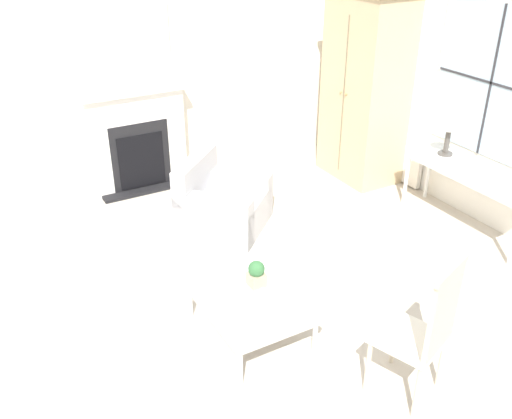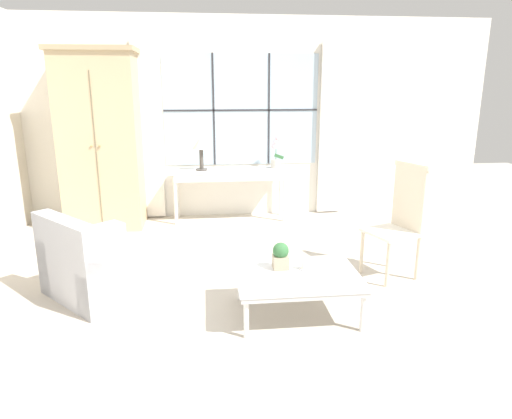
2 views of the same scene
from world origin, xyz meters
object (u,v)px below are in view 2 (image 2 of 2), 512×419
(potted_orchid, at_px, (276,156))
(coffee_table, at_px, (297,278))
(console_table, at_px, (230,175))
(pillar_candle, at_px, (305,265))
(armoire, at_px, (101,140))
(armchair_upholstered, at_px, (101,267))
(table_lamp, at_px, (201,145))
(side_chair_wooden, at_px, (401,215))
(potted_plant_small, at_px, (281,255))

(potted_orchid, xyz_separation_m, coffee_table, (-0.27, -2.94, -0.58))
(console_table, bearing_deg, pillar_candle, -80.25)
(console_table, xyz_separation_m, pillar_candle, (0.48, -2.81, -0.24))
(armoire, distance_m, pillar_candle, 3.55)
(armoire, bearing_deg, pillar_candle, -51.20)
(console_table, bearing_deg, armchair_upholstered, -119.70)
(table_lamp, distance_m, armchair_upholstered, 2.59)
(side_chair_wooden, bearing_deg, table_lamp, 132.33)
(table_lamp, bearing_deg, potted_plant_small, -76.36)
(armoire, bearing_deg, coffee_table, -53.11)
(console_table, relative_size, table_lamp, 3.41)
(console_table, bearing_deg, armoire, -176.21)
(coffee_table, xyz_separation_m, pillar_candle, (0.08, 0.08, 0.08))
(potted_plant_small, bearing_deg, table_lamp, 103.64)
(potted_orchid, distance_m, coffee_table, 3.01)
(coffee_table, distance_m, potted_plant_small, 0.23)
(potted_orchid, relative_size, coffee_table, 0.46)
(console_table, distance_m, coffee_table, 2.94)
(armchair_upholstered, relative_size, coffee_table, 1.19)
(armoire, height_order, coffee_table, armoire)
(console_table, distance_m, potted_orchid, 0.72)
(console_table, relative_size, potted_orchid, 3.46)
(armchair_upholstered, bearing_deg, potted_orchid, 49.90)
(armoire, distance_m, side_chair_wooden, 3.90)
(side_chair_wooden, bearing_deg, console_table, 125.91)
(table_lamp, relative_size, potted_plant_small, 2.05)
(console_table, xyz_separation_m, coffee_table, (0.40, -2.89, -0.32))
(console_table, relative_size, coffee_table, 1.58)
(potted_orchid, distance_m, armchair_upholstered, 3.13)
(armoire, xyz_separation_m, potted_plant_small, (1.97, -2.65, -0.69))
(armchair_upholstered, xyz_separation_m, coffee_table, (1.71, -0.60, 0.07))
(potted_orchid, bearing_deg, side_chair_wooden, -67.78)
(side_chair_wooden, height_order, coffee_table, side_chair_wooden)
(side_chair_wooden, xyz_separation_m, potted_plant_small, (-1.30, -0.59, -0.14))
(armoire, height_order, pillar_candle, armoire)
(armoire, relative_size, potted_orchid, 5.07)
(pillar_candle, bearing_deg, table_lamp, 107.29)
(potted_plant_small, bearing_deg, armoire, 126.57)
(console_table, relative_size, armchair_upholstered, 1.32)
(pillar_candle, bearing_deg, potted_plant_small, 166.75)
(armchair_upholstered, height_order, pillar_candle, armchair_upholstered)
(console_table, height_order, potted_plant_small, console_table)
(coffee_table, bearing_deg, armchair_upholstered, 160.81)
(coffee_table, bearing_deg, potted_plant_small, 132.86)
(armoire, xyz_separation_m, coffee_table, (2.09, -2.78, -0.84))
(table_lamp, xyz_separation_m, coffee_table, (0.79, -2.87, -0.75))
(table_lamp, xyz_separation_m, potted_plant_small, (0.67, -2.74, -0.59))
(table_lamp, xyz_separation_m, side_chair_wooden, (1.96, -2.15, -0.45))
(console_table, height_order, side_chair_wooden, side_chair_wooden)
(potted_orchid, distance_m, side_chair_wooden, 2.42)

